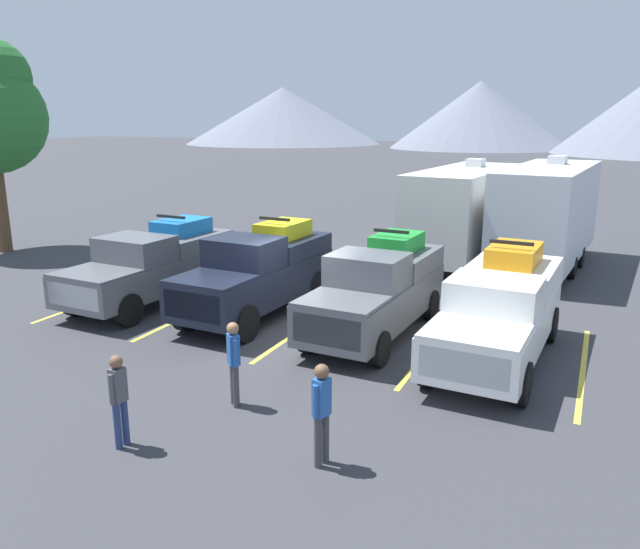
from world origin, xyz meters
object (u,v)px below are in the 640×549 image
at_px(person_a, 234,358).
at_px(person_c, 119,395).
at_px(pickup_truck_c, 378,288).
at_px(pickup_truck_a, 154,263).
at_px(camper_trailer_b, 547,211).
at_px(person_b, 322,408).
at_px(pickup_truck_b, 259,271).
at_px(pickup_truck_d, 500,309).
at_px(camper_trailer_a, 464,210).

bearing_deg(person_a, person_c, -113.35).
bearing_deg(pickup_truck_c, pickup_truck_a, -179.46).
bearing_deg(camper_trailer_b, person_b, -97.17).
bearing_deg(person_c, person_b, 14.79).
bearing_deg(pickup_truck_b, pickup_truck_d, -5.48).
distance_m(pickup_truck_c, camper_trailer_a, 8.73).
height_order(pickup_truck_a, pickup_truck_d, pickup_truck_d).
distance_m(pickup_truck_d, person_b, 6.07).
relative_size(camper_trailer_b, person_b, 5.33).
xyz_separation_m(pickup_truck_c, person_a, (-1.09, -5.08, -0.20)).
xyz_separation_m(pickup_truck_c, person_c, (-1.99, -7.17, -0.23)).
height_order(pickup_truck_b, person_a, pickup_truck_b).
relative_size(pickup_truck_d, camper_trailer_b, 0.64).
xyz_separation_m(pickup_truck_a, camper_trailer_a, (7.30, 8.75, 0.87)).
relative_size(camper_trailer_b, person_c, 5.60).
relative_size(pickup_truck_a, person_a, 3.46).
height_order(pickup_truck_b, pickup_truck_d, pickup_truck_b).
xyz_separation_m(pickup_truck_a, person_c, (4.99, -7.11, -0.20)).
bearing_deg(pickup_truck_c, person_b, -78.51).
relative_size(pickup_truck_d, person_c, 3.59).
xyz_separation_m(camper_trailer_a, person_a, (-1.41, -13.76, -1.05)).
relative_size(pickup_truck_a, camper_trailer_b, 0.63).
xyz_separation_m(camper_trailer_b, person_b, (-1.92, -15.23, -1.11)).
bearing_deg(person_a, pickup_truck_d, 47.55).
height_order(pickup_truck_b, camper_trailer_a, camper_trailer_a).
bearing_deg(person_c, camper_trailer_a, 81.70).
xyz_separation_m(pickup_truck_b, pickup_truck_d, (6.59, -0.63, -0.06)).
xyz_separation_m(pickup_truck_d, person_a, (-4.17, -4.56, -0.21)).
distance_m(pickup_truck_b, camper_trailer_a, 9.42).
distance_m(pickup_truck_a, pickup_truck_d, 10.07).
xyz_separation_m(pickup_truck_b, camper_trailer_b, (6.71, 8.81, 0.87)).
bearing_deg(pickup_truck_d, camper_trailer_a, 106.71).
xyz_separation_m(pickup_truck_a, pickup_truck_c, (6.98, 0.07, 0.02)).
bearing_deg(person_a, pickup_truck_b, 114.97).
relative_size(pickup_truck_b, person_c, 3.47).
bearing_deg(pickup_truck_a, person_c, -54.94).
distance_m(pickup_truck_a, camper_trailer_a, 11.43).
xyz_separation_m(pickup_truck_b, camper_trailer_a, (3.83, 8.57, 0.78)).
xyz_separation_m(pickup_truck_a, pickup_truck_b, (3.47, 0.18, 0.08)).
bearing_deg(pickup_truck_a, pickup_truck_d, -2.58).
xyz_separation_m(camper_trailer_a, person_b, (0.96, -14.99, -1.03)).
relative_size(pickup_truck_c, pickup_truck_d, 0.95).
distance_m(camper_trailer_a, person_a, 13.88).
bearing_deg(person_b, camper_trailer_b, 82.83).
height_order(pickup_truck_c, camper_trailer_a, camper_trailer_a).
xyz_separation_m(person_b, person_c, (-3.27, -0.86, -0.05)).
relative_size(pickup_truck_b, person_b, 3.31).
xyz_separation_m(pickup_truck_d, person_c, (-5.08, -6.65, -0.23)).
xyz_separation_m(camper_trailer_a, camper_trailer_b, (2.88, 0.24, 0.09)).
distance_m(pickup_truck_d, camper_trailer_b, 9.49).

